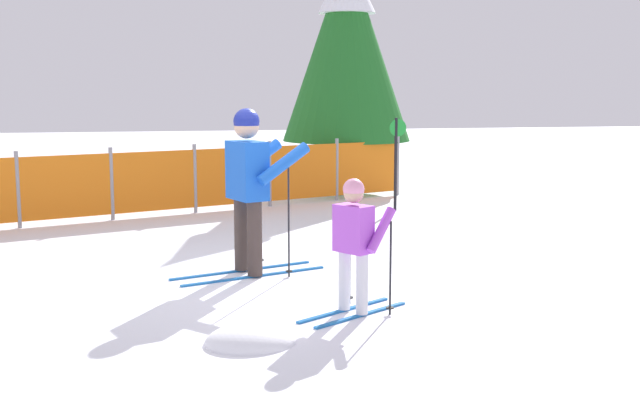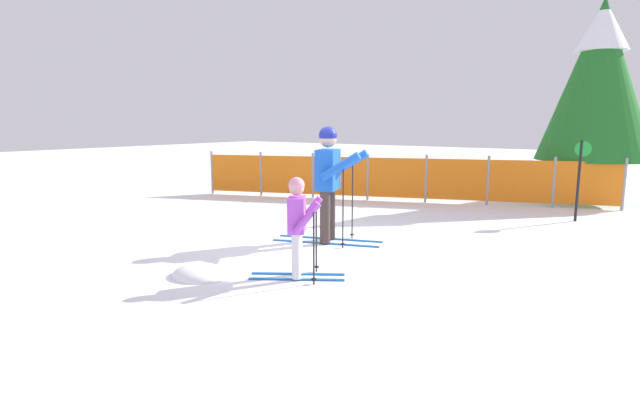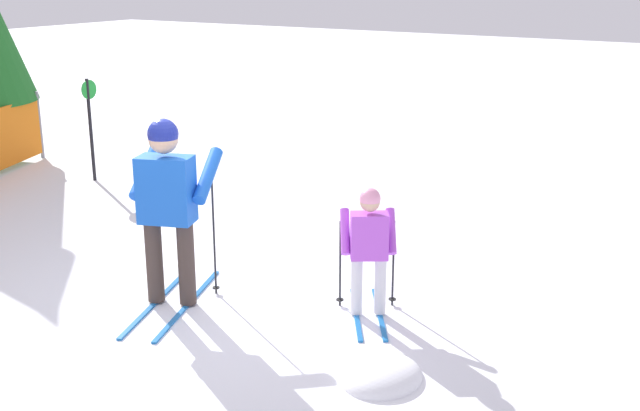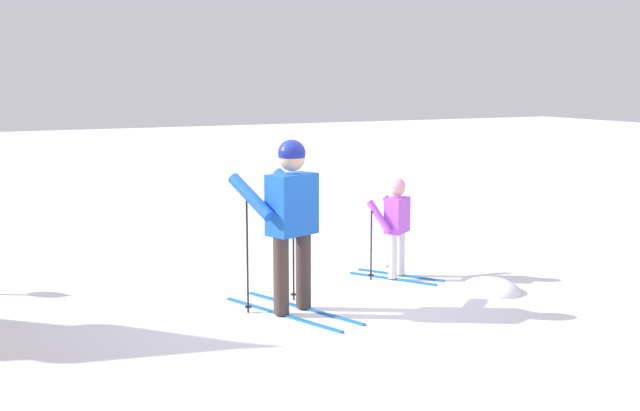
% 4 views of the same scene
% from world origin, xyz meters
% --- Properties ---
extents(ground_plane, '(60.00, 60.00, 0.00)m').
position_xyz_m(ground_plane, '(0.00, 0.00, 0.00)').
color(ground_plane, white).
extents(skier_adult, '(1.70, 1.00, 1.78)m').
position_xyz_m(skier_adult, '(-0.07, 0.26, 1.07)').
color(skier_adult, '#1966B2').
rests_on(skier_adult, ground_plane).
extents(skier_child, '(1.09, 0.83, 1.21)m').
position_xyz_m(skier_child, '(0.66, -1.44, 0.71)').
color(skier_child, '#1966B2').
rests_on(skier_child, ground_plane).
extents(trail_marker, '(0.28, 0.05, 1.51)m').
position_xyz_m(trail_marker, '(2.77, 4.30, 0.93)').
color(trail_marker, black).
rests_on(trail_marker, ground_plane).
extents(snow_mound, '(0.73, 0.62, 0.29)m').
position_xyz_m(snow_mound, '(-0.34, -2.10, 0.00)').
color(snow_mound, white).
rests_on(snow_mound, ground_plane).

